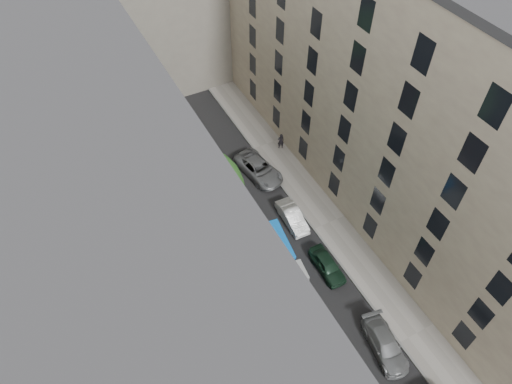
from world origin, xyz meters
TOP-DOWN VIEW (x-y plane):
  - ground at (0.00, 0.00)m, footprint 120.00×120.00m
  - road_surface at (0.00, 0.00)m, footprint 8.00×44.00m
  - sidewalk_left at (-5.50, 0.00)m, footprint 3.00×44.00m
  - sidewalk_right at (5.50, 0.00)m, footprint 3.00×44.00m
  - building_left at (-11.00, 0.00)m, footprint 8.00×44.00m
  - building_right at (11.00, 0.00)m, footprint 8.00×44.00m
  - tarp_truck at (-0.57, -1.81)m, footprint 2.87×5.83m
  - car_left_2 at (-2.80, -5.80)m, footprint 2.62×5.01m
  - car_left_3 at (-2.80, -2.20)m, footprint 2.22×4.67m
  - car_left_4 at (-2.80, 3.40)m, footprint 1.77×4.06m
  - car_left_5 at (-3.60, 11.00)m, footprint 2.11×4.45m
  - car_left_6 at (-3.18, 14.60)m, footprint 2.89×5.36m
  - car_right_1 at (2.80, -10.77)m, footprint 2.52×4.68m
  - car_right_2 at (2.80, -3.71)m, footprint 1.59×3.79m
  - car_right_3 at (2.80, 1.60)m, footprint 1.51×3.96m
  - car_right_4 at (2.88, 7.80)m, footprint 3.26×5.58m
  - tree_near at (-4.73, -11.22)m, footprint 5.15×4.86m
  - tree_mid at (-4.50, 2.00)m, footprint 6.25×6.11m
  - tree_far at (-5.41, 15.96)m, footprint 5.40×5.14m
  - lamp_post at (-4.55, -8.63)m, footprint 0.36×0.36m
  - pedestrian at (6.36, 9.89)m, footprint 0.71×0.56m

SIDE VIEW (x-z plane):
  - ground at x=0.00m, z-range 0.00..0.00m
  - road_surface at x=0.00m, z-range 0.00..0.02m
  - sidewalk_left at x=-5.50m, z-range 0.00..0.15m
  - sidewalk_right at x=5.50m, z-range 0.00..0.15m
  - car_right_2 at x=2.80m, z-range 0.00..1.28m
  - car_right_1 at x=2.80m, z-range 0.00..1.29m
  - car_right_3 at x=2.80m, z-range 0.00..1.29m
  - car_left_3 at x=-2.80m, z-range 0.00..1.31m
  - car_left_2 at x=-2.80m, z-range 0.00..1.34m
  - car_left_4 at x=-2.80m, z-range 0.00..1.36m
  - car_left_5 at x=-3.60m, z-range 0.00..1.41m
  - car_left_6 at x=-3.18m, z-range 0.00..1.43m
  - car_right_4 at x=2.88m, z-range 0.00..1.46m
  - pedestrian at x=6.36m, z-range 0.15..1.86m
  - tarp_truck at x=-0.57m, z-range 0.13..2.71m
  - lamp_post at x=-4.55m, z-range 0.91..8.00m
  - tree_near at x=-4.73m, z-range 1.20..8.46m
  - tree_far at x=-5.41m, z-range 1.47..9.81m
  - tree_mid at x=-4.50m, z-range 1.82..12.03m
  - building_left at x=-11.00m, z-range 0.00..20.00m
  - building_right at x=11.00m, z-range 0.00..20.00m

